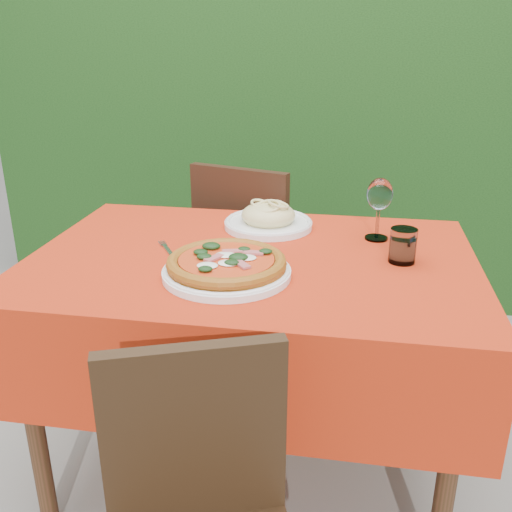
% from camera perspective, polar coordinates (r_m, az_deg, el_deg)
% --- Properties ---
extents(ground, '(60.00, 60.00, 0.00)m').
position_cam_1_polar(ground, '(2.02, -0.34, -20.11)').
color(ground, slate).
rests_on(ground, ground).
extents(hedge, '(3.20, 0.55, 1.78)m').
position_cam_1_polar(hedge, '(3.08, 4.80, 13.45)').
color(hedge, black).
rests_on(hedge, ground).
extents(dining_table, '(1.26, 0.86, 0.75)m').
position_cam_1_polar(dining_table, '(1.69, -0.38, -4.77)').
color(dining_table, '#432515').
rests_on(dining_table, ground).
extents(chair_far, '(0.50, 0.50, 0.88)m').
position_cam_1_polar(chair_far, '(2.30, -0.51, 0.10)').
color(chair_far, black).
rests_on(chair_far, ground).
extents(pizza_plate, '(0.36, 0.36, 0.06)m').
position_cam_1_polar(pizza_plate, '(1.48, -2.96, -0.98)').
color(pizza_plate, white).
rests_on(pizza_plate, dining_table).
extents(pasta_plate, '(0.29, 0.29, 0.08)m').
position_cam_1_polar(pasta_plate, '(1.86, 1.24, 3.74)').
color(pasta_plate, silver).
rests_on(pasta_plate, dining_table).
extents(water_glass, '(0.07, 0.07, 0.10)m').
position_cam_1_polar(water_glass, '(1.62, 14.46, 0.86)').
color(water_glass, silver).
rests_on(water_glass, dining_table).
extents(wine_glass, '(0.08, 0.08, 0.19)m').
position_cam_1_polar(wine_glass, '(1.76, 12.25, 5.81)').
color(wine_glass, silver).
rests_on(wine_glass, dining_table).
extents(fork, '(0.11, 0.16, 0.00)m').
position_cam_1_polar(fork, '(1.67, -8.68, 0.43)').
color(fork, silver).
rests_on(fork, dining_table).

